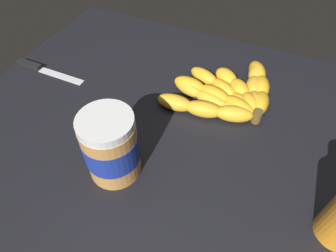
# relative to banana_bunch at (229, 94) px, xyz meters

# --- Properties ---
(ground_plane) EXTENTS (0.91, 0.76, 0.03)m
(ground_plane) POSITION_rel_banana_bunch_xyz_m (0.08, 0.13, -0.03)
(ground_plane) COLOR black
(banana_bunch) EXTENTS (0.23, 0.24, 0.04)m
(banana_bunch) POSITION_rel_banana_bunch_xyz_m (0.00, 0.00, 0.00)
(banana_bunch) COLOR gold
(banana_bunch) RESTS_ON ground_plane
(peanut_butter_jar) EXTENTS (0.09, 0.09, 0.13)m
(peanut_butter_jar) POSITION_rel_banana_bunch_xyz_m (0.14, 0.27, 0.05)
(peanut_butter_jar) COLOR #BF8442
(peanut_butter_jar) RESTS_ON ground_plane
(butter_knife) EXTENTS (0.20, 0.02, 0.01)m
(butter_knife) POSITION_rel_banana_bunch_xyz_m (0.45, 0.09, -0.01)
(butter_knife) COLOR silver
(butter_knife) RESTS_ON ground_plane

